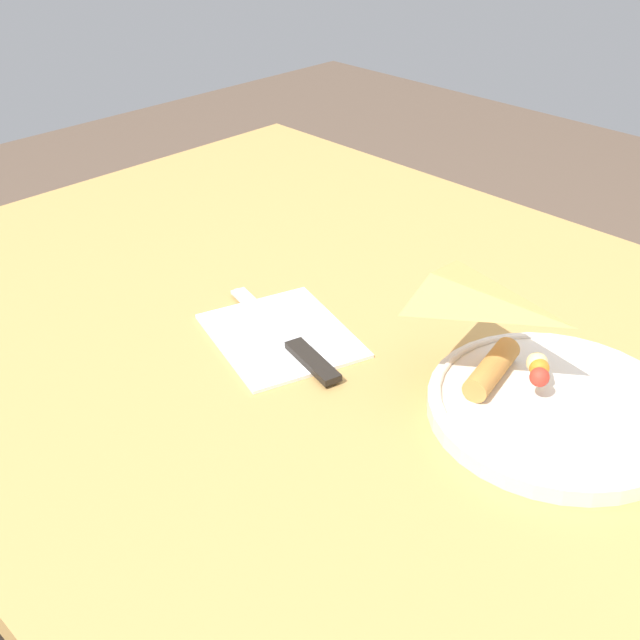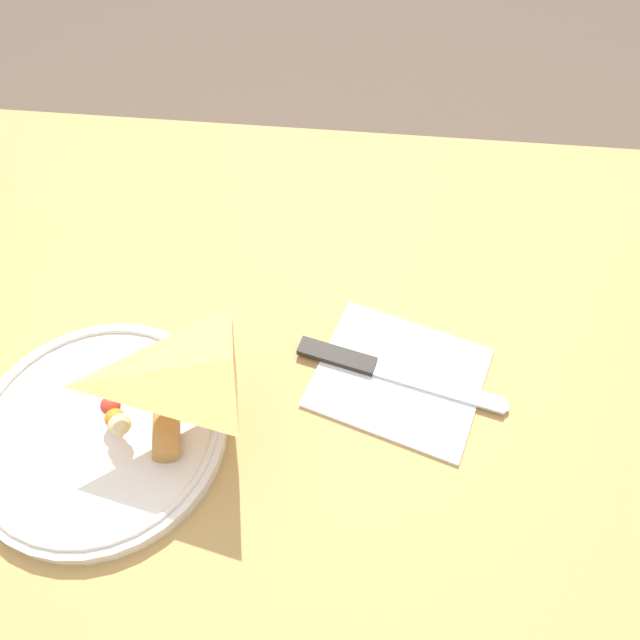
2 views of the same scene
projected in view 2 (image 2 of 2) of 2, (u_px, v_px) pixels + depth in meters
name	position (u px, v px, depth m)	size (l,w,h in m)	color
ground_plane	(311.00, 587.00, 1.20)	(6.00, 6.00, 0.00)	brown
dining_table	(304.00, 456.00, 0.68)	(1.26, 0.86, 0.74)	tan
plate_pizza	(100.00, 429.00, 0.57)	(0.24, 0.24, 0.05)	silver
napkin_folded	(399.00, 377.00, 0.62)	(0.19, 0.18, 0.00)	white
butter_knife	(388.00, 372.00, 0.62)	(0.21, 0.07, 0.01)	black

